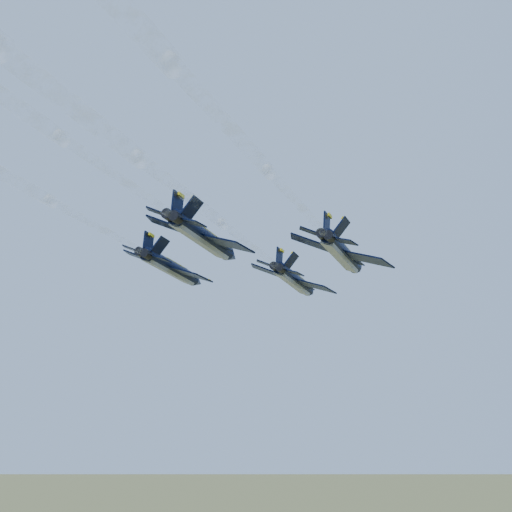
% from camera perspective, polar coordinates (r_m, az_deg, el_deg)
% --- Properties ---
extents(jet_lead, '(12.27, 17.09, 5.32)m').
position_cam_1_polar(jet_lead, '(100.20, 3.14, -1.95)').
color(jet_lead, black).
extents(jet_left, '(12.27, 17.09, 5.32)m').
position_cam_1_polar(jet_left, '(92.67, -6.74, -0.97)').
color(jet_left, black).
extents(jet_right, '(12.27, 17.09, 5.32)m').
position_cam_1_polar(jet_right, '(84.40, 6.95, 0.23)').
color(jet_right, black).
extents(jet_slot, '(12.27, 17.09, 5.32)m').
position_cam_1_polar(jet_slot, '(76.77, -4.18, 1.50)').
color(jet_slot, black).
extents(smoke_trail_lead, '(14.94, 72.11, 2.70)m').
position_cam_1_polar(smoke_trail_lead, '(53.10, -16.35, 8.76)').
color(smoke_trail_lead, white).
extents(smoke_trail_right, '(14.94, 72.11, 2.70)m').
position_cam_1_polar(smoke_trail_right, '(37.51, -16.39, 18.39)').
color(smoke_trail_right, white).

